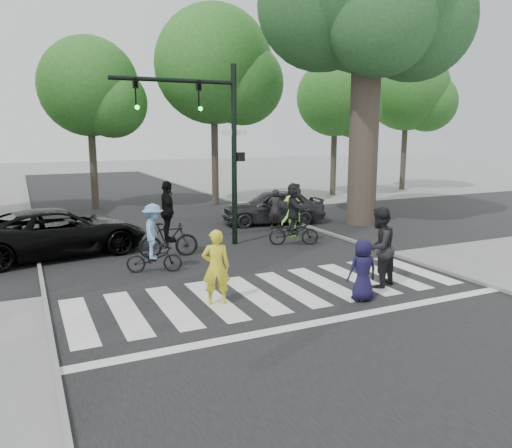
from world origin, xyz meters
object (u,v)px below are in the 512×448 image
at_px(pedestrian_woman, 216,267).
at_px(pedestrian_child, 363,270).
at_px(traffic_signal, 210,130).
at_px(cyclist_right, 294,218).
at_px(car_suv, 58,232).
at_px(car_grey, 273,207).
at_px(pedestrian_adult, 379,247).
at_px(cyclist_mid, 168,226).
at_px(cyclist_left, 154,243).

bearing_deg(pedestrian_woman, pedestrian_child, 176.77).
xyz_separation_m(traffic_signal, cyclist_right, (2.62, -0.98, -2.95)).
height_order(car_suv, car_grey, car_suv).
bearing_deg(car_grey, pedestrian_adult, 1.70).
bearing_deg(pedestrian_woman, car_grey, -106.47).
height_order(traffic_signal, cyclist_right, traffic_signal).
distance_m(traffic_signal, cyclist_mid, 3.48).
distance_m(traffic_signal, pedestrian_child, 7.47).
height_order(cyclist_left, cyclist_right, cyclist_right).
distance_m(pedestrian_woman, cyclist_right, 6.36).
bearing_deg(cyclist_mid, pedestrian_adult, -52.49).
relative_size(cyclist_right, car_grey, 0.50).
height_order(pedestrian_adult, car_grey, pedestrian_adult).
relative_size(car_suv, car_grey, 1.26).
bearing_deg(pedestrian_child, car_suv, -43.63).
bearing_deg(cyclist_left, car_grey, 39.46).
xyz_separation_m(pedestrian_woman, cyclist_left, (-0.63, 3.16, -0.03)).
bearing_deg(pedestrian_woman, cyclist_left, -60.93).
xyz_separation_m(pedestrian_child, cyclist_right, (1.41, 5.67, 0.24)).
distance_m(pedestrian_adult, cyclist_mid, 6.48).
relative_size(cyclist_mid, cyclist_right, 1.11).
bearing_deg(pedestrian_adult, car_grey, -121.91).
distance_m(traffic_signal, car_suv, 5.77).
xyz_separation_m(pedestrian_woman, cyclist_right, (4.52, 4.47, 0.10)).
xyz_separation_m(pedestrian_child, cyclist_left, (-3.74, 4.36, 0.11)).
height_order(pedestrian_woman, pedestrian_child, pedestrian_woman).
bearing_deg(cyclist_right, car_suv, 165.88).
xyz_separation_m(pedestrian_adult, car_grey, (1.58, 8.87, -0.28)).
xyz_separation_m(cyclist_left, cyclist_right, (5.15, 1.31, 0.13)).
height_order(pedestrian_adult, cyclist_mid, cyclist_mid).
height_order(pedestrian_adult, cyclist_left, pedestrian_adult).
relative_size(pedestrian_woman, pedestrian_child, 1.19).
relative_size(pedestrian_adult, cyclist_left, 1.05).
xyz_separation_m(pedestrian_woman, cyclist_mid, (0.19, 4.65, 0.11)).
bearing_deg(pedestrian_child, cyclist_mid, -55.50).
xyz_separation_m(traffic_signal, cyclist_left, (-2.53, -2.29, -3.07)).
bearing_deg(traffic_signal, car_suv, 169.52).
relative_size(pedestrian_woman, cyclist_mid, 0.73).
xyz_separation_m(cyclist_left, car_suv, (-2.23, 3.17, -0.08)).
relative_size(pedestrian_woman, car_suv, 0.32).
relative_size(traffic_signal, cyclist_right, 2.80).
bearing_deg(car_grey, pedestrian_child, -3.40).
distance_m(pedestrian_woman, car_suv, 6.94).
height_order(pedestrian_woman, car_suv, pedestrian_woman).
relative_size(pedestrian_adult, car_suv, 0.37).
distance_m(traffic_signal, car_grey, 5.76).
bearing_deg(pedestrian_woman, cyclist_right, -117.49).
bearing_deg(pedestrian_woman, cyclist_mid, -74.52).
relative_size(pedestrian_child, car_grey, 0.34).
height_order(pedestrian_adult, car_suv, pedestrian_adult).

